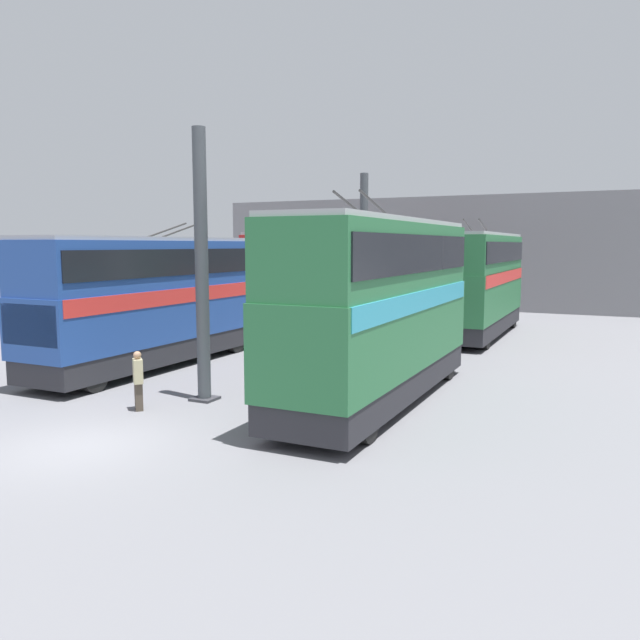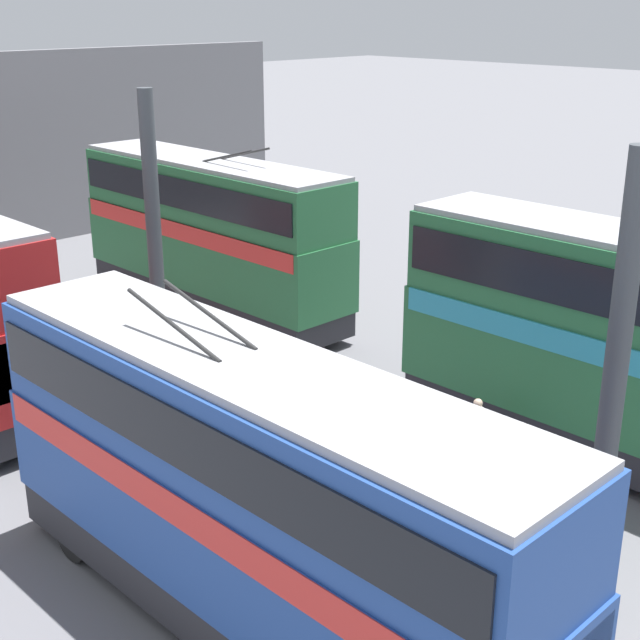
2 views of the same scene
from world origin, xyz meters
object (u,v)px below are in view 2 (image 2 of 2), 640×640
at_px(bus_right_near, 252,484).
at_px(person_by_left_row, 476,430).
at_px(bus_left_near, 631,339).
at_px(bus_left_far, 211,227).
at_px(oil_drum, 344,387).

height_order(bus_right_near, person_by_left_row, bus_right_near).
distance_m(bus_left_near, bus_right_near, 9.59).
bearing_deg(person_by_left_row, bus_left_far, -84.07).
distance_m(bus_left_far, bus_right_near, 16.24).
xyz_separation_m(bus_left_far, oil_drum, (-7.98, 2.00, -2.50)).
relative_size(bus_right_near, person_by_left_row, 6.91).
relative_size(bus_left_near, person_by_left_row, 6.66).
xyz_separation_m(bus_left_near, bus_right_near, (1.39, 9.49, -0.25)).
height_order(bus_left_far, oil_drum, bus_left_far).
bearing_deg(oil_drum, bus_left_near, -163.11).
xyz_separation_m(bus_right_near, person_by_left_row, (0.87, -7.24, -1.93)).
relative_size(bus_left_near, bus_left_far, 0.98).
distance_m(bus_left_near, bus_left_far, 14.57).
bearing_deg(bus_right_near, oil_drum, -55.23).
bearing_deg(bus_left_far, bus_left_near, 180.00).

